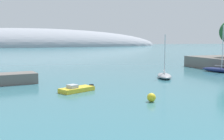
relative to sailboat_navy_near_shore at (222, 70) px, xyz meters
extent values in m
ellipsoid|color=#999EA8|center=(-31.75, 206.64, -0.52)|extent=(243.86, 71.42, 30.73)
ellipsoid|color=navy|center=(0.00, 0.00, -0.06)|extent=(4.75, 8.17, 0.91)
cylinder|color=silver|center=(0.00, 0.00, 4.32)|extent=(0.16, 0.16, 7.85)
cube|color=silver|center=(0.13, -0.33, 0.74)|extent=(1.38, 3.39, 0.10)
ellipsoid|color=gray|center=(-13.91, -3.29, -0.14)|extent=(4.06, 5.93, 0.74)
cylinder|color=silver|center=(-13.91, -3.29, 3.32)|extent=(0.17, 0.17, 6.19)
cube|color=silver|center=(-13.82, -3.06, 0.58)|extent=(1.04, 2.34, 0.10)
cube|color=yellow|center=(-29.52, -10.22, -0.26)|extent=(4.57, 3.54, 0.51)
cube|color=black|center=(-27.43, -9.14, -0.14)|extent=(0.56, 0.52, 0.46)
cube|color=#B2B7C1|center=(-30.08, -10.50, 0.19)|extent=(1.39, 1.43, 0.40)
sphere|color=yellow|center=(-23.56, -17.97, -0.08)|extent=(0.88, 0.88, 0.88)
camera|label=1|loc=(-36.05, -42.67, 5.71)|focal=44.94mm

